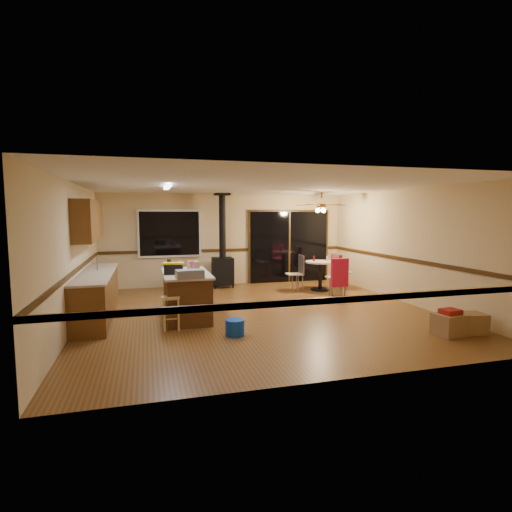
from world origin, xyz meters
name	(u,v)px	position (x,y,z in m)	size (l,w,h in m)	color
floor	(260,313)	(0.00, 0.00, 0.00)	(7.00, 7.00, 0.00)	brown
ceiling	(260,186)	(0.00, 0.00, 2.60)	(7.00, 7.00, 0.00)	silver
wall_back	(226,240)	(0.00, 3.50, 1.30)	(7.00, 7.00, 0.00)	tan
wall_front	(341,276)	(0.00, -3.50, 1.30)	(7.00, 7.00, 0.00)	tan
wall_left	(74,255)	(-3.50, 0.00, 1.30)	(7.00, 7.00, 0.00)	tan
wall_right	(408,246)	(3.50, 0.00, 1.30)	(7.00, 7.00, 0.00)	tan
chair_rail	(260,265)	(0.00, 0.00, 1.00)	(7.00, 7.00, 0.08)	#37230D
window	(170,233)	(-1.60, 3.45, 1.50)	(1.72, 0.10, 1.32)	black
sliding_door	(289,247)	(1.90, 3.45, 1.05)	(2.52, 0.10, 2.10)	black
lower_cabinets	(97,296)	(-3.20, 0.50, 0.43)	(0.60, 3.00, 0.86)	brown
countertop	(96,273)	(-3.20, 0.50, 0.88)	(0.64, 3.04, 0.04)	#C3AE97
upper_cabinets	(88,221)	(-3.33, 0.70, 1.90)	(0.35, 2.00, 0.80)	brown
kitchen_island	(186,295)	(-1.50, 0.00, 0.45)	(0.88, 1.68, 0.90)	#502D14
wood_stove	(223,261)	(-0.20, 3.05, 0.73)	(0.55, 0.50, 2.52)	black
ceiling_fan	(321,207)	(2.24, 1.93, 2.21)	(0.24, 0.24, 0.55)	brown
fluorescent_strip	(167,187)	(-1.80, 0.30, 2.56)	(0.10, 1.20, 0.04)	white
toolbox_grey	(190,274)	(-1.50, -0.72, 0.98)	(0.48, 0.27, 0.15)	slate
toolbox_black	(174,269)	(-1.74, -0.16, 1.00)	(0.34, 0.18, 0.19)	black
toolbox_yellow_lid	(174,263)	(-1.74, -0.16, 1.11)	(0.39, 0.21, 0.03)	gold
box_on_island	(193,266)	(-1.33, 0.27, 0.99)	(0.20, 0.28, 0.18)	olive
bottle_dark	(169,266)	(-1.82, -0.05, 1.04)	(0.08, 0.08, 0.27)	black
bottle_pink	(192,267)	(-1.40, -0.19, 1.02)	(0.08, 0.08, 0.24)	#D84C8C
bottle_white	(180,265)	(-1.57, 0.56, 0.98)	(0.05, 0.05, 0.16)	white
bar_stool	(171,313)	(-1.84, -0.76, 0.30)	(0.33, 0.33, 0.60)	#D3BA6F
blue_bucket	(235,327)	(-0.83, -1.38, 0.14)	(0.32, 0.32, 0.27)	blue
dining_table	(320,271)	(2.24, 1.93, 0.53)	(0.80, 0.80, 0.78)	black
glass_red	(314,258)	(2.09, 2.03, 0.85)	(0.05, 0.05, 0.14)	#590C14
glass_cream	(328,259)	(2.42, 1.88, 0.85)	(0.06, 0.06, 0.15)	beige
chair_left	(298,269)	(1.64, 2.03, 0.59)	(0.42, 0.41, 0.51)	#BDA88C
chair_near	(339,273)	(2.33, 1.05, 0.60)	(0.44, 0.46, 0.70)	#BDA88C
chair_right	(337,267)	(2.75, 1.98, 0.60)	(0.47, 0.44, 0.70)	#BDA88C
box_under_window	(180,281)	(-1.37, 3.10, 0.21)	(0.52, 0.42, 0.42)	olive
box_corner_a	(450,325)	(2.66, -2.33, 0.18)	(0.48, 0.40, 0.36)	olive
box_corner_b	(471,323)	(3.10, -2.33, 0.17)	(0.43, 0.37, 0.35)	olive
box_small_red	(450,312)	(2.66, -2.33, 0.40)	(0.30, 0.25, 0.08)	maroon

